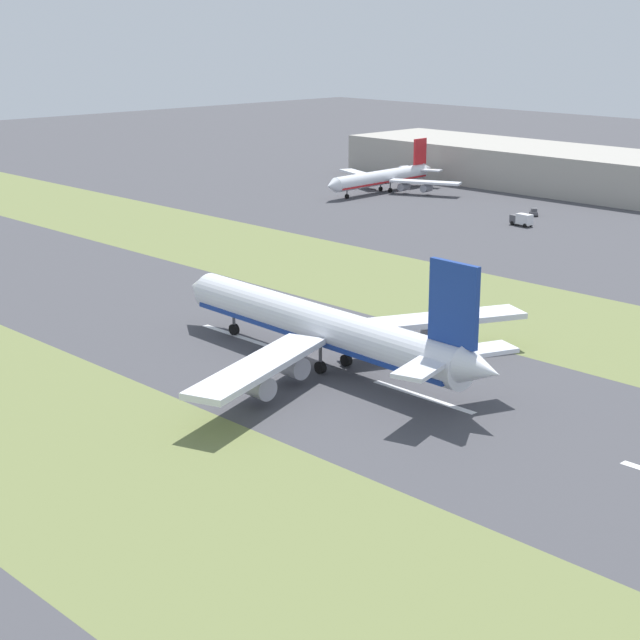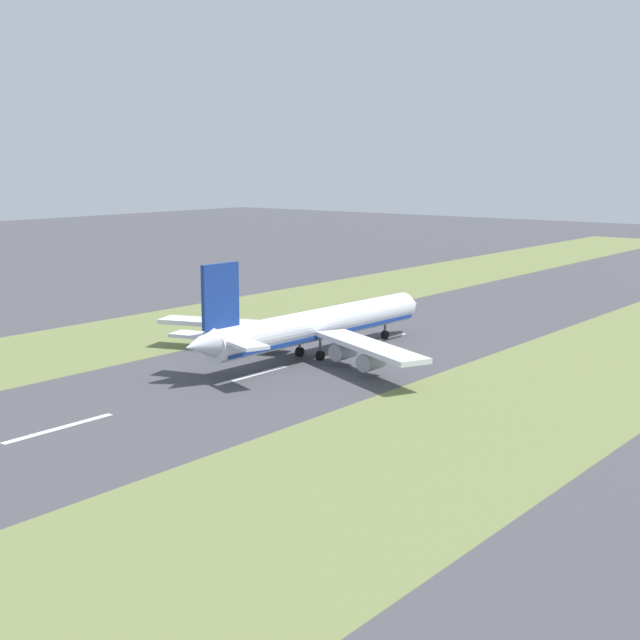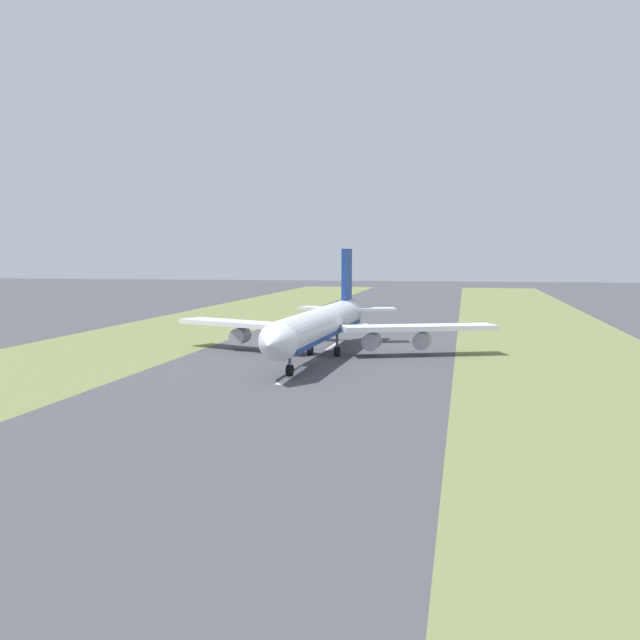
% 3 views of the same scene
% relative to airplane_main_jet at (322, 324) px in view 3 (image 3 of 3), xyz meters
% --- Properties ---
extents(ground_plane, '(800.00, 800.00, 0.00)m').
position_rel_airplane_main_jet_xyz_m(ground_plane, '(0.64, 4.57, -6.02)').
color(ground_plane, '#424247').
extents(grass_median_west, '(40.00, 600.00, 0.01)m').
position_rel_airplane_main_jet_xyz_m(grass_median_west, '(-44.36, 4.57, -6.02)').
color(grass_median_west, olive).
rests_on(grass_median_west, ground).
extents(grass_median_east, '(40.00, 600.00, 0.01)m').
position_rel_airplane_main_jet_xyz_m(grass_median_east, '(45.64, 4.57, -6.02)').
color(grass_median_east, olive).
rests_on(grass_median_east, ground).
extents(centreline_dash_near, '(1.20, 18.00, 0.01)m').
position_rel_airplane_main_jet_xyz_m(centreline_dash_near, '(0.64, -58.10, -6.01)').
color(centreline_dash_near, silver).
rests_on(centreline_dash_near, ground).
extents(centreline_dash_mid, '(1.20, 18.00, 0.01)m').
position_rel_airplane_main_jet_xyz_m(centreline_dash_mid, '(0.64, -18.10, -6.01)').
color(centreline_dash_mid, silver).
rests_on(centreline_dash_mid, ground).
extents(centreline_dash_far, '(1.20, 18.00, 0.01)m').
position_rel_airplane_main_jet_xyz_m(centreline_dash_far, '(0.64, 21.90, -6.01)').
color(centreline_dash_far, silver).
rests_on(centreline_dash_far, ground).
extents(airplane_main_jet, '(64.10, 67.14, 20.20)m').
position_rel_airplane_main_jet_xyz_m(airplane_main_jet, '(0.00, 0.00, 0.00)').
color(airplane_main_jet, silver).
rests_on(airplane_main_jet, ground).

